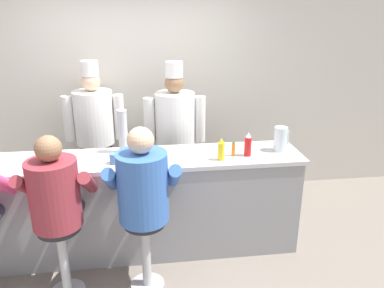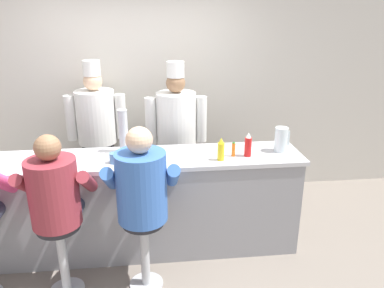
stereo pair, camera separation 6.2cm
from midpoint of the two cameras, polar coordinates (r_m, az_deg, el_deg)
name	(u,v)px [view 2 (the right image)]	position (r m, az deg, el deg)	size (l,w,h in m)	color
ground_plane	(138,266)	(3.76, -7.69, -17.90)	(20.00, 20.00, 0.00)	slate
wall_back	(136,91)	(4.69, -8.13, 8.06)	(10.00, 0.06, 2.70)	beige
diner_counter	(137,204)	(3.74, -7.97, -9.04)	(3.19, 0.60, 0.99)	gray
ketchup_bottle_red	(248,145)	(3.53, 9.03, -0.16)	(0.07, 0.07, 0.23)	red
mustard_bottle_yellow	(221,150)	(3.41, 4.95, -0.89)	(0.06, 0.06, 0.21)	yellow
hot_sauce_bottle_orange	(233,150)	(3.52, 6.84, -0.84)	(0.03, 0.03, 0.14)	orange
water_pitcher_clear	(281,139)	(3.71, 13.89, 0.67)	(0.14, 0.13, 0.24)	silver
breakfast_plate	(136,158)	(3.47, -8.00, -2.12)	(0.22, 0.22, 0.04)	white
coffee_mug_blue	(115,158)	(3.42, -11.15, -2.08)	(0.14, 0.09, 0.09)	#4C7AB2
cup_stack_steel	(123,131)	(3.61, -9.94, 1.96)	(0.10, 0.10, 0.42)	#B7BABF
diner_seated_maroon	(56,197)	(3.17, -19.55, -7.56)	(0.59, 0.58, 1.42)	#B2B5BA
diner_seated_blue	(142,190)	(3.08, -7.08, -6.99)	(0.62, 0.61, 1.46)	#B2B5BA
cook_in_whites_near	(97,129)	(4.50, -13.88, 2.16)	(0.69, 0.44, 1.77)	#232328
cook_in_whites_far	(176,132)	(4.26, -1.98, 1.76)	(0.69, 0.44, 1.77)	#232328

